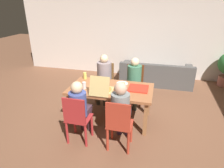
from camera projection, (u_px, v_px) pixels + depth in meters
The scene contains 18 objects.
ground_plane at pixel (111, 119), 4.28m from camera, with size 20.00×20.00×0.00m, color brown.
back_wall at pixel (133, 35), 6.42m from camera, with size 7.82×0.12×2.69m, color silver.
dining_table at pixel (111, 91), 4.02m from camera, with size 1.70×0.93×0.74m.
chair_0 at pixel (77, 118), 3.39m from camera, with size 0.41×0.38×0.93m.
person_0 at pixel (80, 105), 3.45m from camera, with size 0.30×0.51×1.16m.
chair_1 at pixel (119, 125), 3.22m from camera, with size 0.42×0.38×0.95m.
person_1 at pixel (121, 109), 3.27m from camera, with size 0.30×0.54×1.22m.
chair_2 at pixel (106, 80), 5.00m from camera, with size 0.39×0.45×0.94m.
person_2 at pixel (104, 75), 4.80m from camera, with size 0.36×0.51×1.21m.
chair_3 at pixel (135, 82), 4.83m from camera, with size 0.43×0.41×0.95m.
person_3 at pixel (134, 78), 4.63m from camera, with size 0.33×0.55×1.18m.
pizza_box_0 at pixel (138, 88), 3.94m from camera, with size 0.39×0.39×0.02m.
pizza_box_1 at pixel (103, 89), 3.81m from camera, with size 0.38×0.52×0.37m.
plate_0 at pixel (122, 83), 4.20m from camera, with size 0.25×0.25×0.03m.
plate_1 at pixel (95, 82), 4.25m from camera, with size 0.21×0.21×0.01m.
drinking_glass_0 at pixel (84, 85), 3.94m from camera, with size 0.08×0.08×0.14m, color silver.
drinking_glass_1 at pixel (85, 76), 4.43m from camera, with size 0.08×0.08×0.15m, color #E5CC59.
couch at pixel (156, 76), 6.05m from camera, with size 2.15×0.90×0.70m.
Camera 1 is at (0.91, -3.53, 2.38)m, focal length 31.33 mm.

